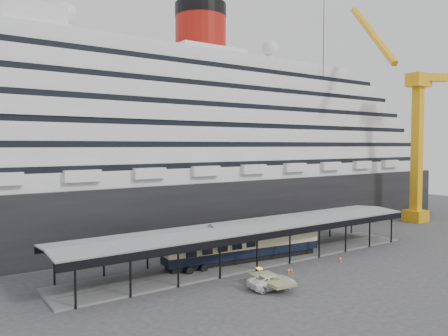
% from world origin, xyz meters
% --- Properties ---
extents(ground, '(200.00, 200.00, 0.00)m').
position_xyz_m(ground, '(0.00, 0.00, 0.00)').
color(ground, '#353537').
rests_on(ground, ground).
extents(cruise_ship, '(130.00, 30.00, 43.90)m').
position_xyz_m(cruise_ship, '(0.05, 32.00, 18.35)').
color(cruise_ship, black).
rests_on(cruise_ship, ground).
extents(platform_canopy, '(56.00, 9.18, 5.30)m').
position_xyz_m(platform_canopy, '(0.00, 5.00, 2.36)').
color(platform_canopy, slate).
rests_on(platform_canopy, ground).
extents(crane_yellow, '(23.83, 18.78, 47.60)m').
position_xyz_m(crane_yellow, '(47.06, 10.54, 19.96)').
color(crane_yellow, '#EDA515').
rests_on(crane_yellow, ground).
extents(port_truck, '(5.96, 3.27, 1.58)m').
position_xyz_m(port_truck, '(-5.88, -5.42, 0.79)').
color(port_truck, white).
rests_on(port_truck, ground).
extents(pullman_carriage, '(23.58, 5.63, 22.96)m').
position_xyz_m(pullman_carriage, '(-1.81, 5.00, 2.78)').
color(pullman_carriage, black).
rests_on(pullman_carriage, ground).
extents(traffic_cone_left, '(0.45, 0.45, 0.78)m').
position_xyz_m(traffic_cone_left, '(-0.39, -2.35, 0.39)').
color(traffic_cone_left, '#E4540C').
rests_on(traffic_cone_left, ground).
extents(traffic_cone_mid, '(0.45, 0.45, 0.66)m').
position_xyz_m(traffic_cone_mid, '(0.11, -2.32, 0.33)').
color(traffic_cone_mid, '#E6440C').
rests_on(traffic_cone_mid, ground).
extents(traffic_cone_right, '(0.54, 0.54, 0.82)m').
position_xyz_m(traffic_cone_right, '(9.32, -2.43, 0.41)').
color(traffic_cone_right, '#E05B0C').
rests_on(traffic_cone_right, ground).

